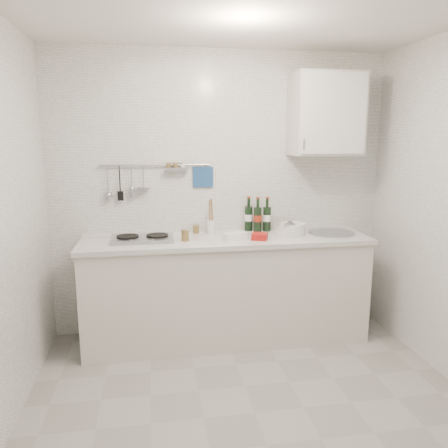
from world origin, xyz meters
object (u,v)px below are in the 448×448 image
Objects in this scene: wall_cabinet at (326,114)px; wine_bottles at (258,214)px; plate_stack_sink at (291,229)px; utensil_crock at (211,225)px; plate_stack_hob at (146,237)px.

wine_bottles is (-0.58, 0.08, -0.87)m from wall_cabinet.
plate_stack_sink is 0.71m from utensil_crock.
wall_cabinet is at bearing -8.33° from wine_bottles.
plate_stack_hob is at bearing -172.10° from wine_bottles.
wine_bottles is at bearing 171.67° from wall_cabinet.
plate_stack_sink is at bearing -13.43° from utensil_crock.
plate_stack_sink is (-0.32, -0.10, -0.98)m from wall_cabinet.
plate_stack_sink reaches higher than plate_stack_hob.
utensil_crock is (-1.01, 0.06, -0.96)m from wall_cabinet.
utensil_crock is at bearing 11.52° from plate_stack_hob.
wine_bottles is at bearing 143.99° from plate_stack_sink.
wall_cabinet is 2.26× the size of wine_bottles.
wall_cabinet is 2.50× the size of plate_stack_sink.
plate_stack_hob is 1.26m from plate_stack_sink.
utensil_crock reaches higher than plate_stack_hob.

